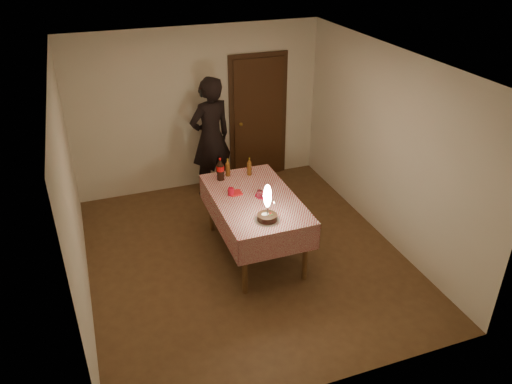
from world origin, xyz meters
TOP-DOWN VIEW (x-y plane):
  - ground at (0.00, 0.00)m, footprint 4.00×4.50m
  - room_shell at (0.03, 0.08)m, footprint 4.04×4.54m
  - dining_table at (0.15, 0.05)m, footprint 1.02×1.72m
  - birthday_cake at (0.11, -0.52)m, footprint 0.29×0.29m
  - red_plate at (0.28, 0.05)m, footprint 0.22×0.22m
  - red_cup at (-0.11, 0.21)m, footprint 0.08×0.08m
  - clear_cup at (0.21, 0.04)m, footprint 0.07×0.07m
  - napkin_stack at (-0.04, 0.22)m, footprint 0.15×0.15m
  - cola_bottle at (-0.11, 0.67)m, footprint 0.10×0.10m
  - amber_bottle_left at (0.01, 0.75)m, footprint 0.06×0.06m
  - amber_bottle_right at (0.30, 0.68)m, footprint 0.06×0.06m
  - photographer at (0.08, 1.85)m, footprint 0.81×0.65m

SIDE VIEW (x-z plane):
  - ground at x=0.00m, z-range -0.01..0.01m
  - dining_table at x=0.15m, z-range 0.31..1.16m
  - red_plate at x=0.28m, z-range 0.85..0.86m
  - napkin_stack at x=-0.04m, z-range 0.85..0.87m
  - clear_cup at x=0.21m, z-range 0.85..0.94m
  - red_cup at x=-0.11m, z-range 0.85..0.95m
  - amber_bottle_left at x=0.01m, z-range 0.84..1.09m
  - amber_bottle_right at x=0.30m, z-range 0.84..1.09m
  - photographer at x=0.08m, z-range 0.00..1.94m
  - birthday_cake at x=0.11m, z-range 0.75..1.22m
  - cola_bottle at x=-0.11m, z-range 0.84..1.16m
  - room_shell at x=0.03m, z-range 0.34..2.96m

